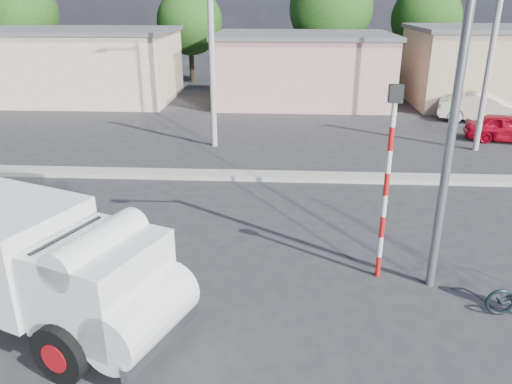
# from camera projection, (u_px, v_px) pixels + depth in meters

# --- Properties ---
(ground_plane) EXTENTS (120.00, 120.00, 0.00)m
(ground_plane) POSITION_uv_depth(u_px,v_px,m) (232.00, 309.00, 10.23)
(ground_plane) COLOR #2A292C
(ground_plane) RESTS_ON ground
(median) EXTENTS (40.00, 0.80, 0.16)m
(median) POSITION_uv_depth(u_px,v_px,m) (255.00, 176.00, 17.64)
(median) COLOR #99968E
(median) RESTS_ON ground
(truck) EXTENTS (6.16, 4.08, 2.40)m
(truck) POSITION_uv_depth(u_px,v_px,m) (36.00, 263.00, 9.33)
(truck) COLOR black
(truck) RESTS_ON ground
(car_cream) EXTENTS (4.70, 2.84, 1.46)m
(car_cream) POSITION_uv_depth(u_px,v_px,m) (485.00, 108.00, 25.23)
(car_cream) COLOR white
(car_cream) RESTS_ON ground
(car_red) EXTENTS (3.76, 2.11, 1.21)m
(car_red) POSITION_uv_depth(u_px,v_px,m) (508.00, 128.00, 21.94)
(car_red) COLOR #AB051A
(car_red) RESTS_ON ground
(traffic_pole) EXTENTS (0.28, 0.18, 4.36)m
(traffic_pole) POSITION_uv_depth(u_px,v_px,m) (388.00, 169.00, 10.51)
(traffic_pole) COLOR red
(traffic_pole) RESTS_ON ground
(streetlight) EXTENTS (2.34, 0.22, 9.00)m
(streetlight) POSITION_uv_depth(u_px,v_px,m) (454.00, 55.00, 9.32)
(streetlight) COLOR slate
(streetlight) RESTS_ON ground
(building_row) EXTENTS (37.80, 7.30, 4.44)m
(building_row) POSITION_uv_depth(u_px,v_px,m) (288.00, 66.00, 29.85)
(building_row) COLOR beige
(building_row) RESTS_ON ground
(tree_row) EXTENTS (43.62, 7.43, 8.42)m
(tree_row) POSITION_uv_depth(u_px,v_px,m) (327.00, 12.00, 34.66)
(tree_row) COLOR #38281E
(tree_row) RESTS_ON ground
(utility_poles) EXTENTS (35.40, 0.24, 8.00)m
(utility_poles) POSITION_uv_depth(u_px,v_px,m) (343.00, 49.00, 19.73)
(utility_poles) COLOR #99968E
(utility_poles) RESTS_ON ground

